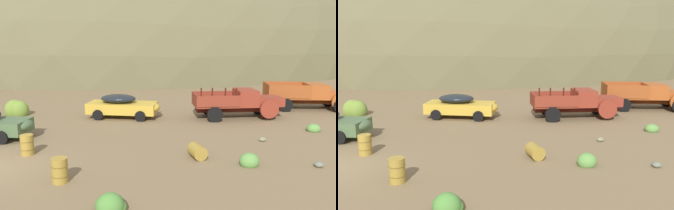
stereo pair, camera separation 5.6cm
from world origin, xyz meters
TOP-DOWN VIEW (x-y plane):
  - hill_center at (10.24, 58.55)m, footprint 96.94×76.39m
  - car_faded_yellow at (5.88, 8.03)m, footprint 5.01×3.05m
  - truck_rust_red at (13.58, 6.69)m, footprint 5.92×2.62m
  - truck_oxide_orange at (19.85, 8.45)m, footprint 6.51×3.77m
  - oil_drum_spare at (1.25, 1.54)m, footprint 0.61×0.61m
  - oil_drum_tipped at (8.64, -0.23)m, footprint 0.73×0.95m
  - oil_drum_foreground at (3.11, -1.79)m, footprint 0.61×0.61m
  - bush_front_left at (4.90, -4.25)m, footprint 0.94×1.01m
  - bush_near_barrel at (-1.34, 10.04)m, footprint 1.61×1.27m
  - bush_lone_scrub at (16.20, 2.84)m, footprint 0.78×0.70m
  - bush_back_edge at (10.49, -1.42)m, footprint 0.82×0.74m
  - rock_small at (12.54, 1.53)m, footprint 0.38×0.27m
  - rock_flat at (13.22, -2.09)m, footprint 0.38×0.35m

SIDE VIEW (x-z plane):
  - hill_center at x=10.24m, z-range -25.29..25.29m
  - rock_flat at x=13.22m, z-range -0.01..0.22m
  - rock_small at x=12.54m, z-range -0.01..0.22m
  - bush_lone_scrub at x=16.20m, z-range -0.13..0.42m
  - bush_back_edge at x=10.49m, z-range -0.17..0.52m
  - bush_front_left at x=4.90m, z-range -0.23..0.62m
  - oil_drum_tipped at x=8.64m, z-range 0.00..0.62m
  - bush_near_barrel at x=-1.34m, z-range -0.32..1.06m
  - oil_drum_foreground at x=3.11m, z-range 0.00..0.92m
  - oil_drum_spare at x=1.25m, z-range 0.00..0.92m
  - car_faded_yellow at x=5.88m, z-range 0.03..1.60m
  - truck_rust_red at x=13.58m, z-range -0.07..2.09m
  - truck_oxide_orange at x=19.85m, z-range 0.06..1.97m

